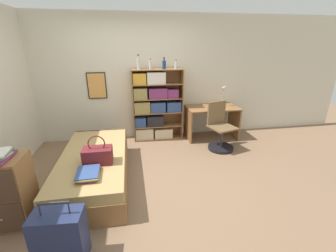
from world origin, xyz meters
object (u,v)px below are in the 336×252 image
object	(u,v)px
book_stack_on_bed	(88,174)
bookcase	(154,106)
handbag	(98,155)
desk_chair	(220,134)
bed	(95,167)
desk_lamp	(224,91)
desk	(212,117)
bottle_clear	(164,65)
bottle_blue	(176,65)
bottle_brown	(150,65)
suitcase	(61,238)
bottle_green	(139,64)
dresser	(7,192)

from	to	relation	value
book_stack_on_bed	bookcase	bearing A→B (deg)	63.14
handbag	book_stack_on_bed	world-z (taller)	handbag
desk_chair	book_stack_on_bed	bearing A→B (deg)	-149.15
bed	desk_lamp	distance (m)	3.07
handbag	desk	world-z (taller)	handbag
bottle_clear	bottle_blue	world-z (taller)	bottle_clear
bottle_brown	bottle_blue	xyz separation A→B (m)	(0.52, -0.04, -0.01)
suitcase	bottle_green	distance (m)	3.32
handbag	desk_lamp	distance (m)	3.06
suitcase	desk_chair	xyz separation A→B (m)	(2.45, 2.14, 0.02)
bottle_clear	bottle_blue	bearing A→B (deg)	-2.03
suitcase	bottle_clear	world-z (taller)	bottle_clear
book_stack_on_bed	bottle_brown	world-z (taller)	bottle_brown
desk	desk_chair	xyz separation A→B (m)	(-0.03, -0.58, -0.19)
handbag	dresser	size ratio (longest dim) A/B	0.48
bottle_green	bottle_blue	size ratio (longest dim) A/B	1.55
bottle_blue	desk_chair	world-z (taller)	bottle_blue
book_stack_on_bed	bookcase	size ratio (longest dim) A/B	0.26
bed	bottle_blue	distance (m)	2.52
bed	book_stack_on_bed	world-z (taller)	book_stack_on_bed
bottle_clear	suitcase	bearing A→B (deg)	-116.84
handbag	dresser	world-z (taller)	handbag
bottle_brown	bed	bearing A→B (deg)	-125.17
bed	suitcase	world-z (taller)	suitcase
bottle_clear	desk_lamp	size ratio (longest dim) A/B	0.47
desk_chair	desk	bearing A→B (deg)	87.22
book_stack_on_bed	bottle_clear	xyz separation A→B (m)	(1.28, 2.07, 1.13)
bed	desk_lamp	world-z (taller)	desk_lamp
bed	bookcase	size ratio (longest dim) A/B	1.36
bottle_brown	suitcase	bearing A→B (deg)	-112.03
bed	dresser	distance (m)	1.16
book_stack_on_bed	desk	xyz separation A→B (m)	(2.32, 1.95, 0.01)
dresser	bottle_brown	xyz separation A→B (m)	(1.88, 2.24, 1.18)
bookcase	handbag	bearing A→B (deg)	-119.17
book_stack_on_bed	desk_chair	xyz separation A→B (m)	(2.29, 1.37, -0.18)
suitcase	bottle_clear	size ratio (longest dim) A/B	2.99
dresser	desk_chair	bearing A→B (deg)	25.34
dresser	bottle_blue	xyz separation A→B (m)	(2.40, 2.19, 1.17)
book_stack_on_bed	bottle_green	distance (m)	2.53
desk_lamp	dresser	bearing A→B (deg)	-148.16
book_stack_on_bed	desk_chair	bearing A→B (deg)	30.85
book_stack_on_bed	bottle_blue	world-z (taller)	bottle_blue
bottle_green	bottle_blue	world-z (taller)	bottle_green
bed	book_stack_on_bed	bearing A→B (deg)	-87.11
bed	bottle_blue	size ratio (longest dim) A/B	11.19
bottle_green	desk_chair	world-z (taller)	bottle_green
bottle_blue	desk_lamp	distance (m)	1.20
dresser	bottle_green	distance (m)	3.04
handbag	bottle_brown	xyz separation A→B (m)	(0.92, 1.77, 1.04)
book_stack_on_bed	desk_lamp	size ratio (longest dim) A/B	0.81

